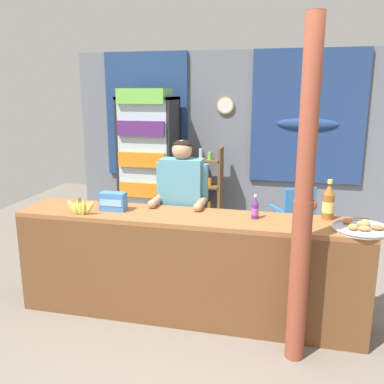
{
  "coord_description": "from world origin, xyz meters",
  "views": [
    {
      "loc": [
        0.8,
        -2.89,
        2.01
      ],
      "look_at": [
        -0.09,
        0.81,
        1.09
      ],
      "focal_mm": 39.43,
      "sensor_mm": 36.0,
      "label": 1
    }
  ],
  "objects_px": {
    "soda_bottle_grape_soda": "(255,209)",
    "banana_bunch": "(80,208)",
    "pastry_tray": "(362,228)",
    "stall_counter": "(185,260)",
    "timber_post": "(303,207)",
    "plastic_lawn_chair": "(294,215)",
    "shopkeeper": "(182,200)",
    "snack_box_biscuit": "(113,202)",
    "bottle_shelf_rack": "(205,188)",
    "drink_fridge": "(148,156)",
    "soda_bottle_iced_tea": "(328,202)"
  },
  "relations": [
    {
      "from": "soda_bottle_grape_soda",
      "to": "banana_bunch",
      "type": "xyz_separation_m",
      "value": [
        -1.5,
        -0.23,
        -0.03
      ]
    },
    {
      "from": "pastry_tray",
      "to": "banana_bunch",
      "type": "bearing_deg",
      "value": -177.21
    },
    {
      "from": "stall_counter",
      "to": "timber_post",
      "type": "xyz_separation_m",
      "value": [
        0.95,
        -0.32,
        0.62
      ]
    },
    {
      "from": "plastic_lawn_chair",
      "to": "shopkeeper",
      "type": "xyz_separation_m",
      "value": [
        -1.08,
        -1.4,
        0.48
      ]
    },
    {
      "from": "snack_box_biscuit",
      "to": "shopkeeper",
      "type": "bearing_deg",
      "value": 37.73
    },
    {
      "from": "bottle_shelf_rack",
      "to": "pastry_tray",
      "type": "xyz_separation_m",
      "value": [
        1.74,
        -2.4,
        0.32
      ]
    },
    {
      "from": "snack_box_biscuit",
      "to": "plastic_lawn_chair",
      "type": "bearing_deg",
      "value": 48.3
    },
    {
      "from": "plastic_lawn_chair",
      "to": "snack_box_biscuit",
      "type": "distance_m",
      "value": 2.48
    },
    {
      "from": "drink_fridge",
      "to": "shopkeeper",
      "type": "distance_m",
      "value": 2.0
    },
    {
      "from": "timber_post",
      "to": "snack_box_biscuit",
      "type": "bearing_deg",
      "value": 165.49
    },
    {
      "from": "bottle_shelf_rack",
      "to": "banana_bunch",
      "type": "height_order",
      "value": "bottle_shelf_rack"
    },
    {
      "from": "soda_bottle_iced_tea",
      "to": "plastic_lawn_chair",
      "type": "bearing_deg",
      "value": 98.96
    },
    {
      "from": "bottle_shelf_rack",
      "to": "soda_bottle_grape_soda",
      "type": "height_order",
      "value": "bottle_shelf_rack"
    },
    {
      "from": "plastic_lawn_chair",
      "to": "soda_bottle_iced_tea",
      "type": "relative_size",
      "value": 2.54
    },
    {
      "from": "soda_bottle_iced_tea",
      "to": "pastry_tray",
      "type": "relative_size",
      "value": 0.75
    },
    {
      "from": "stall_counter",
      "to": "timber_post",
      "type": "relative_size",
      "value": 1.22
    },
    {
      "from": "stall_counter",
      "to": "pastry_tray",
      "type": "height_order",
      "value": "pastry_tray"
    },
    {
      "from": "drink_fridge",
      "to": "soda_bottle_iced_tea",
      "type": "bearing_deg",
      "value": -40.87
    },
    {
      "from": "shopkeeper",
      "to": "snack_box_biscuit",
      "type": "height_order",
      "value": "shopkeeper"
    },
    {
      "from": "drink_fridge",
      "to": "plastic_lawn_chair",
      "type": "relative_size",
      "value": 2.36
    },
    {
      "from": "bottle_shelf_rack",
      "to": "plastic_lawn_chair",
      "type": "distance_m",
      "value": 1.36
    },
    {
      "from": "drink_fridge",
      "to": "soda_bottle_grape_soda",
      "type": "xyz_separation_m",
      "value": [
        1.69,
        -2.12,
        -0.07
      ]
    },
    {
      "from": "soda_bottle_grape_soda",
      "to": "pastry_tray",
      "type": "height_order",
      "value": "soda_bottle_grape_soda"
    },
    {
      "from": "bottle_shelf_rack",
      "to": "snack_box_biscuit",
      "type": "relative_size",
      "value": 5.34
    },
    {
      "from": "bottle_shelf_rack",
      "to": "plastic_lawn_chair",
      "type": "height_order",
      "value": "bottle_shelf_rack"
    },
    {
      "from": "soda_bottle_iced_tea",
      "to": "banana_bunch",
      "type": "height_order",
      "value": "soda_bottle_iced_tea"
    },
    {
      "from": "soda_bottle_iced_tea",
      "to": "soda_bottle_grape_soda",
      "type": "xyz_separation_m",
      "value": [
        -0.6,
        -0.14,
        -0.05
      ]
    },
    {
      "from": "soda_bottle_grape_soda",
      "to": "snack_box_biscuit",
      "type": "distance_m",
      "value": 1.27
    },
    {
      "from": "stall_counter",
      "to": "snack_box_biscuit",
      "type": "height_order",
      "value": "snack_box_biscuit"
    },
    {
      "from": "stall_counter",
      "to": "bottle_shelf_rack",
      "type": "relative_size",
      "value": 2.45
    },
    {
      "from": "bottle_shelf_rack",
      "to": "banana_bunch",
      "type": "distance_m",
      "value": 2.61
    },
    {
      "from": "bottle_shelf_rack",
      "to": "snack_box_biscuit",
      "type": "xyz_separation_m",
      "value": [
        -0.37,
        -2.32,
        0.39
      ]
    },
    {
      "from": "timber_post",
      "to": "snack_box_biscuit",
      "type": "height_order",
      "value": "timber_post"
    },
    {
      "from": "stall_counter",
      "to": "drink_fridge",
      "type": "relative_size",
      "value": 1.5
    },
    {
      "from": "snack_box_biscuit",
      "to": "pastry_tray",
      "type": "bearing_deg",
      "value": -2.0
    },
    {
      "from": "bottle_shelf_rack",
      "to": "snack_box_biscuit",
      "type": "bearing_deg",
      "value": -98.95
    },
    {
      "from": "banana_bunch",
      "to": "stall_counter",
      "type": "bearing_deg",
      "value": 4.96
    },
    {
      "from": "shopkeeper",
      "to": "soda_bottle_grape_soda",
      "type": "xyz_separation_m",
      "value": [
        0.74,
        -0.37,
        0.06
      ]
    },
    {
      "from": "timber_post",
      "to": "plastic_lawn_chair",
      "type": "relative_size",
      "value": 2.91
    },
    {
      "from": "timber_post",
      "to": "pastry_tray",
      "type": "bearing_deg",
      "value": 37.56
    },
    {
      "from": "banana_bunch",
      "to": "bottle_shelf_rack",
      "type": "bearing_deg",
      "value": 76.57
    },
    {
      "from": "pastry_tray",
      "to": "soda_bottle_grape_soda",
      "type": "bearing_deg",
      "value": 172.04
    },
    {
      "from": "shopkeeper",
      "to": "soda_bottle_grape_soda",
      "type": "relative_size",
      "value": 7.39
    },
    {
      "from": "drink_fridge",
      "to": "soda_bottle_grape_soda",
      "type": "bearing_deg",
      "value": -51.48
    },
    {
      "from": "drink_fridge",
      "to": "plastic_lawn_chair",
      "type": "height_order",
      "value": "drink_fridge"
    },
    {
      "from": "stall_counter",
      "to": "plastic_lawn_chair",
      "type": "xyz_separation_m",
      "value": [
        0.92,
        1.92,
        -0.09
      ]
    },
    {
      "from": "plastic_lawn_chair",
      "to": "soda_bottle_grape_soda",
      "type": "distance_m",
      "value": 1.88
    },
    {
      "from": "banana_bunch",
      "to": "shopkeeper",
      "type": "bearing_deg",
      "value": 38.03
    },
    {
      "from": "stall_counter",
      "to": "shopkeeper",
      "type": "distance_m",
      "value": 0.67
    },
    {
      "from": "timber_post",
      "to": "banana_bunch",
      "type": "bearing_deg",
      "value": 172.77
    }
  ]
}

